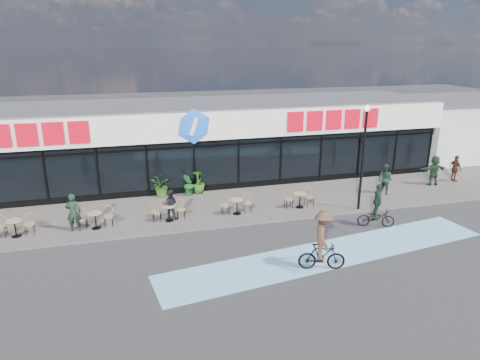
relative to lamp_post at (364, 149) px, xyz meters
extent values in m
plane|color=#28282B|center=(-7.39, -2.30, -3.14)|extent=(120.00, 120.00, 0.00)
cube|color=#635C58|center=(-7.39, 2.20, -3.09)|extent=(44.00, 5.00, 0.10)
cube|color=#6EABD0|center=(-3.39, -3.80, -3.13)|extent=(14.17, 4.13, 0.01)
cube|color=black|center=(-7.39, 7.70, -1.64)|extent=(30.00, 6.00, 3.00)
cube|color=white|center=(-7.39, 7.55, 0.61)|extent=(30.60, 6.30, 1.50)
cube|color=#47474C|center=(-7.39, 7.70, 1.41)|extent=(30.60, 6.30, 0.10)
cube|color=navy|center=(-7.39, 4.66, -0.09)|extent=(30.60, 0.08, 0.18)
cube|color=black|center=(-7.39, 4.67, -0.49)|extent=(30.00, 0.06, 0.08)
cube|color=black|center=(-7.39, 4.68, -2.94)|extent=(30.00, 0.10, 0.40)
cube|color=#B7061A|center=(-15.39, 4.40, 0.66)|extent=(5.63, 0.18, 1.10)
cube|color=#B7061A|center=(0.61, 4.40, 0.66)|extent=(5.63, 0.18, 1.10)
ellipsoid|color=blue|center=(-7.39, 4.40, 0.66)|extent=(1.90, 0.24, 1.90)
cylinder|color=black|center=(-14.89, 4.67, -1.64)|extent=(0.10, 0.10, 3.00)
cylinder|color=black|center=(-12.39, 4.67, -1.64)|extent=(0.10, 0.10, 3.00)
cylinder|color=black|center=(-9.89, 4.67, -1.64)|extent=(0.10, 0.10, 3.00)
cylinder|color=black|center=(-7.39, 4.67, -1.64)|extent=(0.10, 0.10, 3.00)
cylinder|color=black|center=(-4.89, 4.67, -1.64)|extent=(0.10, 0.10, 3.00)
cylinder|color=black|center=(-2.39, 4.67, -1.64)|extent=(0.10, 0.10, 3.00)
cylinder|color=black|center=(0.11, 4.67, -1.64)|extent=(0.10, 0.10, 3.00)
cylinder|color=black|center=(2.61, 4.67, -1.64)|extent=(0.10, 0.10, 3.00)
cylinder|color=black|center=(5.11, 4.67, -1.64)|extent=(0.10, 0.10, 3.00)
cylinder|color=black|center=(7.61, 4.67, -1.64)|extent=(0.10, 0.10, 3.00)
cube|color=silver|center=(13.11, 8.70, -1.14)|extent=(9.00, 7.00, 4.00)
cube|color=#47474C|center=(13.11, 8.70, 0.91)|extent=(9.20, 7.20, 0.12)
cylinder|color=black|center=(0.00, 0.00, -0.60)|extent=(0.12, 0.12, 4.87)
sphere|color=#FFF2CC|center=(0.00, 0.00, 1.93)|extent=(0.28, 0.28, 0.28)
cylinder|color=tan|center=(-15.68, 0.95, -2.32)|extent=(0.60, 0.60, 0.04)
cylinder|color=black|center=(-15.68, 0.95, -2.67)|extent=(0.06, 0.06, 0.70)
cylinder|color=black|center=(-15.68, 0.95, -3.03)|extent=(0.40, 0.40, 0.02)
cylinder|color=tan|center=(-12.44, 0.95, -2.32)|extent=(0.60, 0.60, 0.04)
cylinder|color=black|center=(-12.44, 0.95, -2.67)|extent=(0.06, 0.06, 0.70)
cylinder|color=black|center=(-12.44, 0.95, -3.03)|extent=(0.40, 0.40, 0.02)
cylinder|color=tan|center=(-9.21, 0.95, -2.32)|extent=(0.60, 0.60, 0.04)
cylinder|color=black|center=(-9.21, 0.95, -2.67)|extent=(0.06, 0.06, 0.70)
cylinder|color=black|center=(-9.21, 0.95, -3.03)|extent=(0.40, 0.40, 0.02)
cylinder|color=tan|center=(-5.97, 0.95, -2.32)|extent=(0.60, 0.60, 0.04)
cylinder|color=black|center=(-5.97, 0.95, -2.67)|extent=(0.06, 0.06, 0.70)
cylinder|color=black|center=(-5.97, 0.95, -3.03)|extent=(0.40, 0.40, 0.02)
cylinder|color=tan|center=(-2.74, 0.95, -2.32)|extent=(0.60, 0.60, 0.04)
cylinder|color=black|center=(-2.74, 0.95, -2.67)|extent=(0.06, 0.06, 0.70)
cylinder|color=black|center=(-2.74, 0.95, -3.03)|extent=(0.40, 0.40, 0.02)
imported|color=#2B5719|center=(-9.29, 4.42, -2.47)|extent=(1.17, 1.06, 1.14)
imported|color=#195720|center=(-7.80, 4.16, -2.42)|extent=(0.59, 0.71, 1.23)
imported|color=#245016|center=(-7.22, 4.44, -2.40)|extent=(0.97, 0.97, 1.27)
imported|color=black|center=(-13.31, 0.93, -2.18)|extent=(0.65, 0.45, 1.71)
imported|color=black|center=(-9.13, 1.16, -2.32)|extent=(0.82, 0.71, 1.44)
imported|color=black|center=(2.47, 1.60, -2.20)|extent=(0.86, 0.97, 1.67)
imported|color=#432318|center=(7.79, 2.52, -2.25)|extent=(0.39, 0.93, 1.58)
imported|color=#1A2F1F|center=(6.10, 2.27, -2.17)|extent=(1.64, 0.62, 1.73)
imported|color=black|center=(-4.30, -4.82, -2.62)|extent=(1.78, 0.95, 1.03)
imported|color=#4E3528|center=(-4.30, -4.82, -1.76)|extent=(1.00, 1.34, 1.85)
imported|color=black|center=(-0.25, -1.93, -2.71)|extent=(1.74, 1.12, 0.86)
imported|color=#192E1F|center=(-0.25, -1.93, -1.90)|extent=(0.69, 1.00, 1.58)
camera|label=1|loc=(-10.83, -17.53, 4.78)|focal=32.00mm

